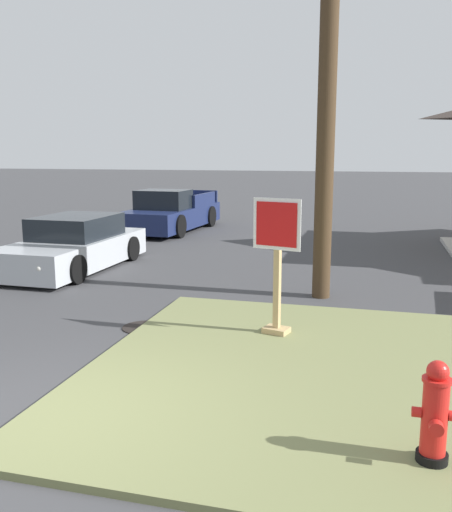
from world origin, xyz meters
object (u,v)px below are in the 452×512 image
Objects in this scene: stop_sign at (277,269)px; parked_sedan_silver at (74,246)px; fire_hydrant at (435,415)px; utility_pole at (329,31)px; manhole_cover at (144,327)px; pickup_truck_navy at (171,214)px.

stop_sign reaches higher than parked_sedan_silver.
fire_hydrant is 7.35m from utility_pole.
fire_hydrant reaches higher than manhole_cover.
fire_hydrant is at bearing -42.98° from parked_sedan_silver.
fire_hydrant is 10.17m from parked_sedan_silver.
utility_pole is at bearing -11.23° from parked_sedan_silver.
utility_pole reaches higher than pickup_truck_navy.
parked_sedan_silver is (-3.43, 3.85, 0.53)m from manhole_cover.
parked_sedan_silver is (-7.44, 6.93, 0.03)m from fire_hydrant.
utility_pole reaches higher than stop_sign.
fire_hydrant is 0.18× the size of pickup_truck_navy.
pickup_truck_navy is at bearing 90.44° from parked_sedan_silver.
pickup_truck_navy reaches higher than fire_hydrant.
utility_pole reaches higher than parked_sedan_silver.
manhole_cover is 6.05m from utility_pole.
parked_sedan_silver is at bearing 131.71° from manhole_cover.
stop_sign is 6.72m from parked_sedan_silver.
pickup_truck_navy is (-5.57, 10.52, -0.44)m from stop_sign.
manhole_cover is at bearing 142.44° from fire_hydrant.
pickup_truck_navy reaches higher than manhole_cover.
stop_sign is (-1.92, 3.13, 0.54)m from fire_hydrant.
manhole_cover is 0.16× the size of parked_sedan_silver.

